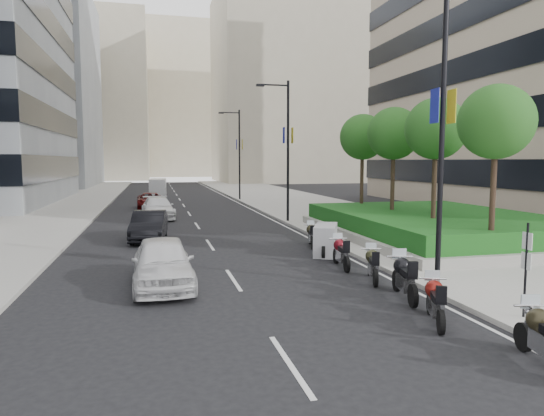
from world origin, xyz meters
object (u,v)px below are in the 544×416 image
object	(u,v)px
car_a	(163,262)
delivery_van	(158,188)
parking_sign	(526,265)
car_c	(158,208)
motorcycle_6	(311,235)
motorcycle_1	(435,301)
motorcycle_5	(326,240)
motorcycle_2	(404,277)
motorcycle_0	(544,337)
lamp_post_2	(238,150)
lamp_post_1	(286,144)
lamp_post_0	(438,124)
car_b	(149,226)
car_d	(150,201)
motorcycle_4	(341,253)
motorcycle_3	(373,265)

from	to	relation	value
car_a	delivery_van	world-z (taller)	delivery_van
parking_sign	car_c	distance (m)	25.94
motorcycle_6	motorcycle_1	bearing A→B (deg)	-168.63
motorcycle_5	motorcycle_2	bearing A→B (deg)	-155.82
motorcycle_0	lamp_post_2	bearing A→B (deg)	11.55
lamp_post_1	car_c	distance (m)	10.10
lamp_post_0	motorcycle_5	xyz separation A→B (m)	(-1.15, 6.33, -4.42)
lamp_post_1	car_b	xyz separation A→B (m)	(-8.46, -4.96, -4.32)
motorcycle_1	car_b	size ratio (longest dim) A/B	0.44
car_d	delivery_van	world-z (taller)	delivery_van
car_a	motorcycle_0	bearing A→B (deg)	-49.07
motorcycle_6	car_b	xyz separation A→B (m)	(-7.38, 3.60, 0.21)
lamp_post_0	delivery_van	world-z (taller)	lamp_post_0
car_b	car_d	distance (m)	17.03
lamp_post_1	motorcycle_4	distance (m)	13.90
parking_sign	lamp_post_2	bearing A→B (deg)	90.99
lamp_post_0	motorcycle_6	xyz separation A→B (m)	(-1.08, 8.44, -4.53)
lamp_post_0	motorcycle_2	distance (m)	4.61
parking_sign	motorcycle_2	world-z (taller)	parking_sign
motorcycle_2	car_a	size ratio (longest dim) A/B	0.50
motorcycle_2	motorcycle_1	bearing A→B (deg)	-175.68
motorcycle_3	car_d	world-z (taller)	car_d
motorcycle_4	car_d	bearing A→B (deg)	22.37
delivery_van	car_d	bearing A→B (deg)	-89.33
motorcycle_5	motorcycle_6	world-z (taller)	motorcycle_5
car_a	car_d	xyz separation A→B (m)	(-0.55, 26.43, -0.14)
motorcycle_5	car_b	distance (m)	9.28
motorcycle_0	motorcycle_6	bearing A→B (deg)	13.75
motorcycle_2	motorcycle_6	size ratio (longest dim) A/B	1.17
motorcycle_4	motorcycle_1	bearing A→B (deg)	-174.20
car_b	motorcycle_1	bearing A→B (deg)	-59.44
car_c	car_d	bearing A→B (deg)	90.00
lamp_post_0	motorcycle_0	bearing A→B (deg)	-99.10
lamp_post_0	delivery_van	xyz separation A→B (m)	(-7.76, 44.08, -4.18)
motorcycle_3	car_d	bearing A→B (deg)	33.42
parking_sign	motorcycle_6	world-z (taller)	parking_sign
parking_sign	motorcycle_5	xyz separation A→B (m)	(-1.80, 9.33, -0.81)
lamp_post_2	parking_sign	bearing A→B (deg)	-89.01
lamp_post_0	motorcycle_3	xyz separation A→B (m)	(-1.14, 1.76, -4.52)
car_c	car_b	bearing A→B (deg)	-97.20
lamp_post_0	motorcycle_0	world-z (taller)	lamp_post_0
parking_sign	motorcycle_3	xyz separation A→B (m)	(-1.80, 4.76, -0.91)
motorcycle_3	car_c	size ratio (longest dim) A/B	0.39
motorcycle_2	motorcycle_6	xyz separation A→B (m)	(0.08, 8.81, -0.09)
parking_sign	delivery_van	size ratio (longest dim) A/B	0.54
motorcycle_5	delivery_van	xyz separation A→B (m)	(-6.61, 37.75, 0.24)
motorcycle_0	car_c	bearing A→B (deg)	27.67
motorcycle_0	motorcycle_1	distance (m)	2.81
motorcycle_1	motorcycle_6	xyz separation A→B (m)	(0.42, 10.95, -0.02)
lamp_post_0	parking_sign	distance (m)	4.74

